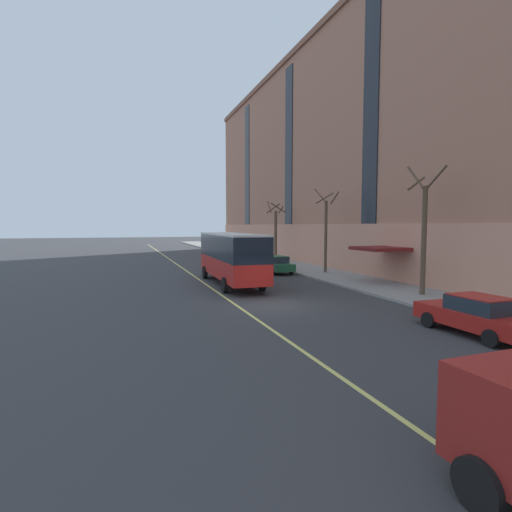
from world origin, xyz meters
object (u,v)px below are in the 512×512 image
at_px(city_bus, 231,255).
at_px(parked_car_red_3, 476,315).
at_px(parked_car_red_0, 249,258).
at_px(parked_car_green_2, 275,264).
at_px(street_tree_mid_block, 424,232).
at_px(street_tree_far_uptown, 326,231).
at_px(parked_car_black_4, 226,252).
at_px(street_tree_far_downtown, 275,230).

height_order(city_bus, parked_car_red_3, city_bus).
xyz_separation_m(parked_car_red_0, parked_car_green_2, (0.01, -7.84, 0.00)).
relative_size(parked_car_red_0, street_tree_mid_block, 0.58).
bearing_deg(parked_car_red_0, city_bus, -112.75).
bearing_deg(city_bus, street_tree_far_uptown, 20.48).
bearing_deg(city_bus, street_tree_mid_block, -41.23).
bearing_deg(street_tree_mid_block, parked_car_green_2, 106.09).
relative_size(city_bus, street_tree_mid_block, 1.48).
xyz_separation_m(parked_car_black_4, street_tree_far_downtown, (4.00, -7.65, 2.93)).
distance_m(city_bus, parked_car_red_0, 14.46).
xyz_separation_m(parked_car_black_4, street_tree_mid_block, (4.02, -31.55, 3.12)).
bearing_deg(parked_car_black_4, parked_car_red_3, -90.00).
bearing_deg(street_tree_far_uptown, street_tree_mid_block, -90.08).
distance_m(city_bus, street_tree_far_downtown, 18.29).
relative_size(parked_car_black_4, street_tree_far_downtown, 0.63).
height_order(parked_car_red_0, parked_car_black_4, same).
xyz_separation_m(parked_car_green_2, street_tree_far_uptown, (4.00, -1.86, 3.02)).
bearing_deg(parked_car_red_3, street_tree_mid_block, 61.81).
relative_size(parked_car_red_3, street_tree_far_downtown, 0.69).
height_order(parked_car_red_0, parked_car_red_3, same).
bearing_deg(street_tree_mid_block, street_tree_far_downtown, 90.04).
relative_size(parked_car_green_2, street_tree_mid_block, 0.62).
height_order(parked_car_black_4, street_tree_mid_block, street_tree_mid_block).
relative_size(parked_car_red_0, parked_car_black_4, 1.02).
relative_size(parked_car_green_2, street_tree_far_uptown, 0.65).
distance_m(parked_car_red_3, parked_car_black_4, 39.05).
height_order(parked_car_black_4, street_tree_far_downtown, street_tree_far_downtown).
bearing_deg(parked_car_red_3, parked_car_green_2, 89.91).
relative_size(city_bus, street_tree_far_uptown, 1.54).
relative_size(city_bus, parked_car_green_2, 2.37).
bearing_deg(street_tree_far_downtown, city_bus, -121.60).
distance_m(parked_car_red_3, street_tree_far_downtown, 31.79).
height_order(parked_car_green_2, street_tree_mid_block, street_tree_mid_block).
bearing_deg(parked_car_green_2, parked_car_red_0, 90.08).
relative_size(parked_car_green_2, parked_car_red_3, 1.00).
bearing_deg(parked_car_black_4, street_tree_far_downtown, -62.40).
relative_size(street_tree_mid_block, street_tree_far_uptown, 1.04).
xyz_separation_m(parked_car_green_2, street_tree_mid_block, (3.99, -13.81, 3.12)).
distance_m(parked_car_red_0, street_tree_far_uptown, 10.92).
distance_m(parked_car_green_2, street_tree_far_downtown, 11.23).
xyz_separation_m(parked_car_black_4, street_tree_far_uptown, (4.03, -19.59, 3.02)).
distance_m(parked_car_red_0, street_tree_far_downtown, 5.43).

